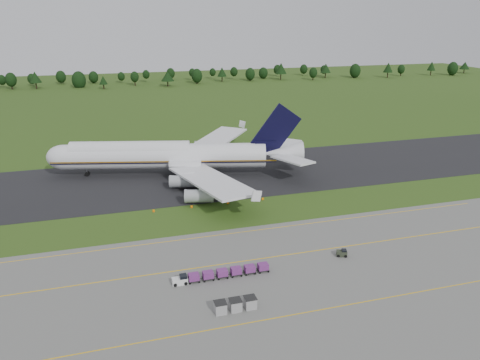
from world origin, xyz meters
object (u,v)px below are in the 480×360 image
object	(u,v)px
aircraft	(170,155)
baggage_train	(220,273)
uld_row	(235,305)
edge_markers	(210,205)
utility_cart	(342,253)

from	to	relation	value
aircraft	baggage_train	world-z (taller)	aircraft
uld_row	edge_markers	distance (m)	42.86
utility_cart	uld_row	bearing A→B (deg)	-155.42
utility_cart	uld_row	size ratio (longest dim) A/B	0.33
utility_cart	uld_row	distance (m)	26.51
baggage_train	edge_markers	size ratio (longest dim) A/B	0.63
aircraft	uld_row	size ratio (longest dim) A/B	11.06
utility_cart	edge_markers	distance (m)	36.49
baggage_train	aircraft	bearing A→B (deg)	90.05
aircraft	edge_markers	size ratio (longest dim) A/B	2.69
baggage_train	uld_row	world-z (taller)	uld_row
baggage_train	uld_row	size ratio (longest dim) A/B	2.59
aircraft	utility_cart	size ratio (longest dim) A/B	33.01
utility_cart	edge_markers	world-z (taller)	utility_cart
baggage_train	edge_markers	world-z (taller)	baggage_train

